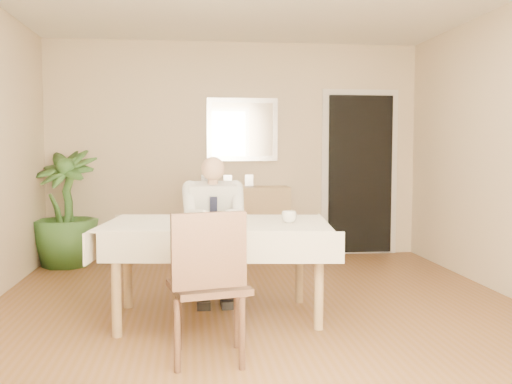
{
  "coord_description": "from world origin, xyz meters",
  "views": [
    {
      "loc": [
        -0.56,
        -4.44,
        1.31
      ],
      "look_at": [
        0.0,
        0.35,
        0.95
      ],
      "focal_mm": 40.0,
      "sensor_mm": 36.0,
      "label": 1
    }
  ],
  "objects": [
    {
      "name": "mirror",
      "position": [
        0.08,
        2.47,
        1.55
      ],
      "size": [
        0.86,
        0.04,
        0.76
      ],
      "color": "silver",
      "rests_on": "room"
    },
    {
      "name": "fork",
      "position": [
        -0.35,
        0.09,
        0.78
      ],
      "size": [
        0.01,
        0.13,
        0.01
      ],
      "primitive_type": "cylinder",
      "rotation": [
        1.57,
        0.0,
        0.0
      ],
      "color": "silver",
      "rests_on": "dining_table"
    },
    {
      "name": "chair_near",
      "position": [
        -0.45,
        -1.03,
        0.54
      ],
      "size": [
        0.54,
        0.54,
        0.95
      ],
      "rotation": [
        0.0,
        0.0,
        0.23
      ],
      "color": "#41271D",
      "rests_on": "ground"
    },
    {
      "name": "doorway",
      "position": [
        1.55,
        2.46,
        1.0
      ],
      "size": [
        0.96,
        0.07,
        2.1
      ],
      "color": "beige",
      "rests_on": "ground"
    },
    {
      "name": "food",
      "position": [
        -0.31,
        0.15,
        0.78
      ],
      "size": [
        0.14,
        0.14,
        0.06
      ],
      "primitive_type": "ellipsoid",
      "color": "brown",
      "rests_on": "dining_table"
    },
    {
      "name": "photo_frame_left",
      "position": [
        -0.37,
        2.36,
        0.94
      ],
      "size": [
        0.1,
        0.02,
        0.14
      ],
      "primitive_type": "cube",
      "color": "silver",
      "rests_on": "sideboard"
    },
    {
      "name": "knife",
      "position": [
        -0.27,
        0.09,
        0.78
      ],
      "size": [
        0.01,
        0.13,
        0.01
      ],
      "primitive_type": "cylinder",
      "rotation": [
        1.57,
        0.0,
        0.0
      ],
      "color": "silver",
      "rests_on": "dining_table"
    },
    {
      "name": "window",
      "position": [
        0.0,
        -2.47,
        1.45
      ],
      "size": [
        1.34,
        0.04,
        1.44
      ],
      "color": "beige",
      "rests_on": "room"
    },
    {
      "name": "photo_frame_right",
      "position": [
        0.15,
        2.39,
        0.94
      ],
      "size": [
        0.1,
        0.02,
        0.14
      ],
      "primitive_type": "cube",
      "color": "silver",
      "rests_on": "sideboard"
    },
    {
      "name": "plate",
      "position": [
        -0.31,
        0.15,
        0.76
      ],
      "size": [
        0.26,
        0.26,
        0.02
      ],
      "primitive_type": "cylinder",
      "color": "white",
      "rests_on": "dining_table"
    },
    {
      "name": "sideboard",
      "position": [
        0.08,
        2.32,
        0.43
      ],
      "size": [
        1.08,
        0.37,
        0.87
      ],
      "primitive_type": "cube",
      "rotation": [
        0.0,
        0.0,
        -0.0
      ],
      "color": "#9C7950",
      "rests_on": "ground"
    },
    {
      "name": "potted_palm",
      "position": [
        -1.95,
        2.11,
        0.65
      ],
      "size": [
        0.95,
        0.95,
        1.3
      ],
      "primitive_type": "imported",
      "rotation": [
        0.0,
        0.0,
        -0.38
      ],
      "color": "#2C511F",
      "rests_on": "ground"
    },
    {
      "name": "seated_man",
      "position": [
        -0.35,
        0.52,
        0.69
      ],
      "size": [
        0.48,
        0.72,
        1.24
      ],
      "color": "white",
      "rests_on": "ground"
    },
    {
      "name": "chair_far",
      "position": [
        -0.35,
        0.8,
        0.49
      ],
      "size": [
        0.41,
        0.41,
        0.87
      ],
      "rotation": [
        0.0,
        0.0,
        0.01
      ],
      "color": "#41271D",
      "rests_on": "ground"
    },
    {
      "name": "room",
      "position": [
        0.0,
        0.0,
        1.3
      ],
      "size": [
        5.0,
        5.02,
        2.6
      ],
      "color": "brown",
      "rests_on": "ground"
    },
    {
      "name": "photo_frame_center",
      "position": [
        -0.11,
        2.37,
        0.94
      ],
      "size": [
        0.1,
        0.02,
        0.14
      ],
      "primitive_type": "cube",
      "color": "silver",
      "rests_on": "sideboard"
    },
    {
      "name": "dining_table",
      "position": [
        -0.35,
        -0.07,
        0.67
      ],
      "size": [
        1.84,
        1.23,
        0.75
      ],
      "rotation": [
        0.0,
        0.0,
        -0.12
      ],
      "color": "#9C7950",
      "rests_on": "ground"
    },
    {
      "name": "coffee_mug",
      "position": [
        0.19,
        -0.19,
        0.8
      ],
      "size": [
        0.14,
        0.14,
        0.09
      ],
      "primitive_type": "imported",
      "rotation": [
        0.0,
        0.0,
        0.29
      ],
      "color": "white",
      "rests_on": "dining_table"
    }
  ]
}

